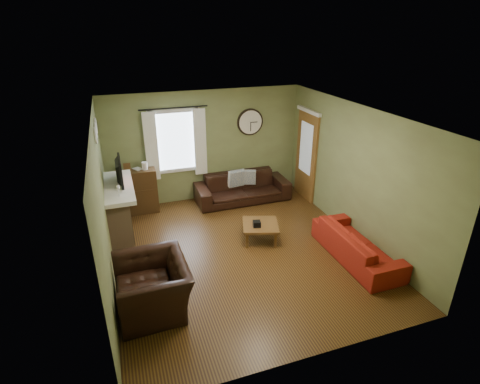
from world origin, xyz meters
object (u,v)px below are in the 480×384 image
object	(u,v)px
armchair	(153,286)
bookshelf	(138,192)
coffee_table	(260,232)
sofa_red	(357,245)
sofa_brown	(242,188)

from	to	relation	value
armchair	bookshelf	bearing A→B (deg)	176.85
armchair	coffee_table	bearing A→B (deg)	118.12
sofa_red	armchair	bearing A→B (deg)	91.98
coffee_table	sofa_brown	bearing A→B (deg)	81.50
sofa_brown	sofa_red	size ratio (longest dim) A/B	1.15
sofa_red	armchair	size ratio (longest dim) A/B	1.64
sofa_red	bookshelf	bearing A→B (deg)	48.29
armchair	coffee_table	world-z (taller)	armchair
sofa_brown	coffee_table	world-z (taller)	sofa_brown
bookshelf	coffee_table	bearing A→B (deg)	-43.34
bookshelf	armchair	xyz separation A→B (m)	(-0.08, -3.30, -0.12)
bookshelf	coffee_table	distance (m)	2.97
sofa_brown	coffee_table	xyz separation A→B (m)	(-0.28, -1.86, -0.14)
bookshelf	sofa_brown	distance (m)	2.44
sofa_brown	armchair	xyz separation A→B (m)	(-2.51, -3.14, 0.06)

